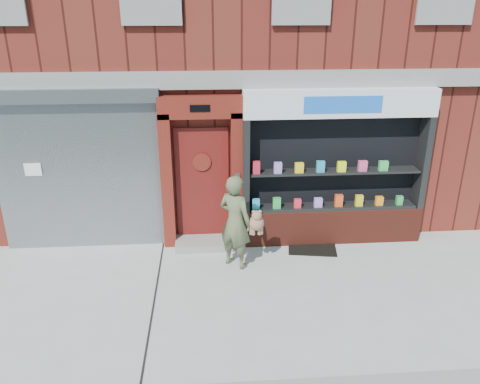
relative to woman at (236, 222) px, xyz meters
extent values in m
plane|color=#9E9E99|center=(0.17, -0.96, -0.86)|extent=(80.00, 80.00, 0.00)
cube|color=maroon|center=(0.17, 5.04, 3.14)|extent=(12.00, 8.00, 8.00)
cube|color=gray|center=(0.17, 0.96, 2.29)|extent=(12.00, 0.16, 0.30)
cube|color=gray|center=(-2.83, 0.98, 0.54)|extent=(3.00, 0.10, 2.80)
cube|color=slate|center=(-2.83, 0.92, 2.06)|extent=(3.10, 0.30, 0.24)
cube|color=white|center=(-3.63, 0.92, 0.74)|extent=(0.30, 0.01, 0.24)
cube|color=#58150F|center=(-1.23, 0.90, 0.44)|extent=(0.22, 0.28, 2.60)
cube|color=#58150F|center=(0.07, 0.90, 0.44)|extent=(0.22, 0.28, 2.60)
cube|color=#58150F|center=(-0.58, 0.90, 1.84)|extent=(1.50, 0.28, 0.40)
cube|color=black|center=(-0.58, 0.75, 1.84)|extent=(0.35, 0.01, 0.12)
cube|color=#5A1310|center=(-0.58, 1.01, 0.34)|extent=(1.00, 0.06, 2.20)
cylinder|color=black|center=(-0.58, 0.97, 0.79)|extent=(0.28, 0.02, 0.28)
cylinder|color=#58150F|center=(-0.58, 0.96, 0.79)|extent=(0.34, 0.02, 0.34)
cube|color=gray|center=(-0.58, 0.74, -0.78)|extent=(1.10, 0.55, 0.15)
cube|color=slate|center=(0.07, 0.75, 0.54)|extent=(0.10, 0.02, 0.18)
cube|color=maroon|center=(1.92, 0.84, -0.51)|extent=(3.50, 0.40, 0.70)
cube|color=black|center=(0.23, 0.84, 0.74)|extent=(0.12, 0.40, 1.80)
cube|color=black|center=(3.61, 0.84, 0.74)|extent=(0.12, 0.40, 1.80)
cube|color=black|center=(1.92, 1.03, 0.74)|extent=(3.30, 0.03, 1.80)
cube|color=black|center=(1.92, 0.84, -0.13)|extent=(3.20, 0.36, 0.06)
cube|color=black|center=(1.92, 0.84, 0.59)|extent=(3.20, 0.36, 0.04)
cube|color=white|center=(1.92, 0.84, 1.89)|extent=(3.50, 0.40, 0.50)
cube|color=blue|center=(1.92, 0.64, 1.89)|extent=(1.40, 0.01, 0.30)
cube|color=#28A3C8|center=(0.42, 0.76, 0.00)|extent=(0.14, 0.09, 0.20)
cube|color=green|center=(0.82, 0.76, 0.01)|extent=(0.15, 0.09, 0.21)
cube|color=red|center=(1.22, 0.76, -0.01)|extent=(0.13, 0.09, 0.17)
cube|color=#AA79DB|center=(1.62, 0.76, -0.01)|extent=(0.15, 0.09, 0.18)
cube|color=#EF4C19|center=(2.02, 0.76, 0.02)|extent=(0.15, 0.09, 0.24)
cube|color=yellow|center=(2.42, 0.76, 0.01)|extent=(0.14, 0.09, 0.22)
cube|color=orange|center=(2.82, 0.76, -0.01)|extent=(0.14, 0.09, 0.18)
cube|color=green|center=(3.22, 0.76, -0.01)|extent=(0.12, 0.09, 0.18)
cube|color=red|center=(0.42, 0.76, 0.73)|extent=(0.13, 0.09, 0.24)
cube|color=#A17CE0|center=(0.82, 0.76, 0.72)|extent=(0.14, 0.09, 0.21)
cube|color=yellow|center=(1.22, 0.76, 0.71)|extent=(0.16, 0.09, 0.19)
cube|color=#2590BC|center=(1.62, 0.76, 0.72)|extent=(0.15, 0.09, 0.21)
cube|color=#FFFB1A|center=(2.02, 0.76, 0.71)|extent=(0.16, 0.09, 0.19)
cube|color=#DD497F|center=(2.42, 0.76, 0.71)|extent=(0.16, 0.09, 0.20)
cube|color=green|center=(2.82, 0.76, 0.70)|extent=(0.17, 0.09, 0.19)
imported|color=#565F3E|center=(-0.02, 0.01, 0.00)|extent=(0.74, 0.70, 1.71)
sphere|color=#8A5F45|center=(0.34, -0.09, 0.01)|extent=(0.27, 0.27, 0.27)
sphere|color=#8A5F45|center=(0.34, -0.14, 0.17)|extent=(0.18, 0.18, 0.18)
sphere|color=#8A5F45|center=(0.29, -0.14, 0.24)|extent=(0.06, 0.06, 0.06)
sphere|color=#8A5F45|center=(0.39, -0.14, 0.24)|extent=(0.06, 0.06, 0.06)
cylinder|color=#8A5F45|center=(0.25, -0.09, -0.12)|extent=(0.06, 0.06, 0.16)
cylinder|color=#8A5F45|center=(0.43, -0.09, -0.12)|extent=(0.06, 0.06, 0.16)
cylinder|color=#8A5F45|center=(0.29, -0.11, -0.12)|extent=(0.06, 0.06, 0.16)
cylinder|color=#8A5F45|center=(0.39, -0.11, -0.12)|extent=(0.06, 0.06, 0.16)
cube|color=black|center=(1.50, 0.52, -0.85)|extent=(1.00, 0.78, 0.02)
camera|label=1|loc=(-0.49, -7.35, 3.47)|focal=35.00mm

